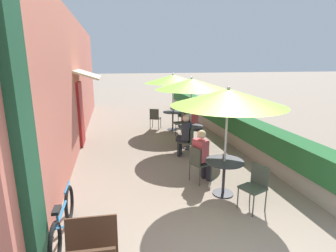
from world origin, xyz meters
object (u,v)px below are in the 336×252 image
Objects in this scene: cafe_chair_near_right at (256,184)px; cafe_chair_far_back at (183,115)px; coffee_cup_far at (173,110)px; seated_patron_mid_right at (196,123)px; patio_table_far at (173,117)px; patio_umbrella_near at (228,97)px; cafe_chair_mid_right at (192,127)px; cafe_chair_far_right at (181,121)px; bicycle_leaning at (63,220)px; patio_umbrella_mid at (192,84)px; cafe_chair_mid_left at (188,140)px; patio_umbrella_far at (173,79)px; patio_table_near at (224,170)px; cafe_chair_far_left at (155,117)px; coffee_cup_near at (224,156)px; seated_patron_mid_left at (185,134)px; seated_patron_near_left at (202,153)px; coffee_cup_mid at (191,125)px; cafe_chair_near_left at (198,161)px; patio_table_mid at (190,132)px.

cafe_chair_near_right and cafe_chair_far_back have the same top height.
seated_patron_mid_right is at bearing -79.75° from coffee_cup_far.
patio_umbrella_near is at bearing -91.95° from patio_table_far.
cafe_chair_mid_right is 1.00× the size of cafe_chair_far_right.
bicycle_leaning is (-3.26, -6.33, -0.22)m from patio_table_far.
cafe_chair_near_right is 4.03m from patio_umbrella_mid.
cafe_chair_far_right is 0.50× the size of bicycle_leaning.
cafe_chair_mid_left is 3.52m from patio_umbrella_far.
cafe_chair_far_left is (-0.51, 5.75, -0.04)m from patio_table_near.
cafe_chair_mid_left reaches higher than coffee_cup_near.
seated_patron_mid_left is at bearing -96.77° from patio_table_far.
seated_patron_mid_left is at bearing 156.24° from seated_patron_near_left.
cafe_chair_far_right is 9.67× the size of coffee_cup_far.
patio_umbrella_mid is (0.44, 2.35, 1.39)m from seated_patron_near_left.
seated_patron_mid_left and seated_patron_mid_right have the same top height.
coffee_cup_mid and coffee_cup_far have the same top height.
cafe_chair_far_right is (0.84, -0.97, 0.00)m from cafe_chair_far_left.
cafe_chair_near_left is at bearing 128.27° from coffee_cup_near.
coffee_cup_near is 1.00× the size of coffee_cup_far.
cafe_chair_mid_right is 5.79m from bicycle_leaning.
bicycle_leaning is at bearing -11.06° from seated_patron_mid_right.
cafe_chair_far_right reaches higher than coffee_cup_near.
cafe_chair_far_left is at bearing 35.20° from cafe_chair_mid_left.
seated_patron_mid_right is (0.52, 3.54, -0.11)m from coffee_cup_near.
patio_umbrella_mid is 2.63× the size of cafe_chair_mid_left.
cafe_chair_near_left is 0.38× the size of patio_umbrella_far.
cafe_chair_mid_right is at bearing 145.02° from seated_patron_near_left.
cafe_chair_far_left is (-0.34, 3.33, -0.17)m from seated_patron_mid_left.
patio_table_near is at bearing 20.65° from cafe_chair_mid_right.
patio_umbrella_near is at bearing -59.79° from cafe_chair_far_left.
patio_umbrella_far is 7.33m from bicycle_leaning.
seated_patron_near_left reaches higher than cafe_chair_far_right.
coffee_cup_mid is 0.11× the size of patio_table_far.
seated_patron_near_left is 4.94m from coffee_cup_far.
coffee_cup_near is 4.64m from cafe_chair_far_right.
patio_table_near is 8.87× the size of coffee_cup_mid.
patio_umbrella_mid reaches higher than patio_table_mid.
coffee_cup_far is at bearing 89.36° from patio_umbrella_mid.
patio_umbrella_far is (-0.16, 6.16, 1.56)m from cafe_chair_near_right.
cafe_chair_far_back reaches higher than coffee_cup_mid.
cafe_chair_near_right is at bearing 1.59° from seated_patron_near_left.
cafe_chair_far_back is (1.09, 5.33, 0.00)m from cafe_chair_near_left.
coffee_cup_far reaches higher than patio_table_mid.
cafe_chair_far_back is (0.18, 2.30, -0.17)m from seated_patron_mid_right.
seated_patron_mid_right is at bearing -2.74° from seated_patron_mid_left.
cafe_chair_mid_right is 2.37m from patio_umbrella_far.
cafe_chair_far_right is at bearing 60.10° from bicycle_leaning.
seated_patron_mid_right is (0.38, 0.64, 0.13)m from patio_table_mid.
cafe_chair_far_back is (0.56, 3.05, -0.28)m from coffee_cup_mid.
cafe_chair_mid_right is at bearing 70.13° from coffee_cup_mid.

